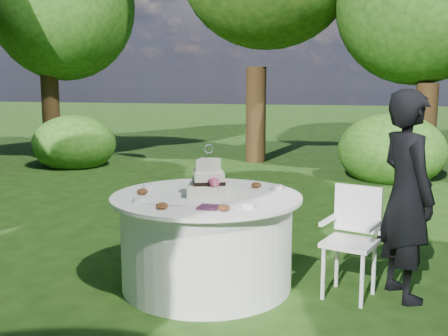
% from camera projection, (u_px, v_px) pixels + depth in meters
% --- Properties ---
extents(ground, '(80.00, 80.00, 0.00)m').
position_uv_depth(ground, '(207.00, 285.00, 4.40)').
color(ground, '#19320D').
rests_on(ground, ground).
extents(napkins, '(0.14, 0.14, 0.02)m').
position_uv_depth(napkins, '(208.00, 207.00, 3.81)').
color(napkins, '#461E3B').
rests_on(napkins, table).
extents(feather_plume, '(0.48, 0.07, 0.01)m').
position_uv_depth(feather_plume, '(159.00, 203.00, 3.95)').
color(feather_plume, white).
rests_on(feather_plume, table).
extents(guest, '(0.62, 0.71, 1.63)m').
position_uv_depth(guest, '(407.00, 195.00, 4.04)').
color(guest, black).
rests_on(guest, ground).
extents(table, '(1.56, 1.56, 0.77)m').
position_uv_depth(table, '(207.00, 240.00, 4.34)').
color(table, silver).
rests_on(table, ground).
extents(cake, '(0.36, 0.36, 0.42)m').
position_uv_depth(cake, '(209.00, 182.00, 4.23)').
color(cake, white).
rests_on(cake, table).
extents(chair, '(0.47, 0.47, 0.87)m').
position_uv_depth(chair, '(353.00, 232.00, 4.13)').
color(chair, white).
rests_on(chair, ground).
extents(votives, '(1.17, 0.88, 0.04)m').
position_uv_depth(votives, '(203.00, 194.00, 4.21)').
color(votives, white).
rests_on(votives, table).
extents(petal_cups, '(0.93, 1.06, 0.05)m').
position_uv_depth(petal_cups, '(197.00, 197.00, 4.10)').
color(petal_cups, '#562D16').
rests_on(petal_cups, table).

